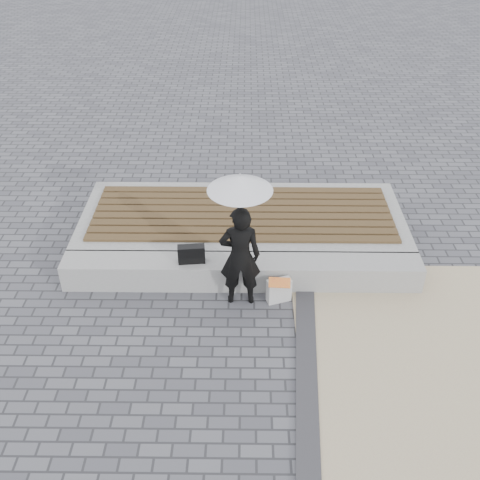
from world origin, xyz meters
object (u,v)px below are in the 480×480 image
Objects in this scene: seating_ledge at (242,272)px; woman at (240,256)px; parasol at (240,183)px; canvas_tote at (279,290)px; handbag at (191,254)px.

woman is (-0.02, -0.37, 0.54)m from seating_ledge.
parasol reaches higher than canvas_tote.
woman is at bearing -93.06° from seating_ledge.
canvas_tote is (0.53, 0.00, -1.65)m from parasol.
woman is 1.08m from parasol.
handbag is at bearing -28.46° from woman.
seating_ledge is 13.52× the size of handbag.
seating_ledge is at bearing 125.37° from canvas_tote.
canvas_tote is (0.51, -0.37, -0.03)m from seating_ledge.
woman reaches higher than handbag.
woman is 4.01× the size of handbag.
canvas_tote is at bearing 177.95° from woman.
seating_ledge reaches higher than canvas_tote.
handbag is (-0.67, 0.33, -1.30)m from parasol.
parasol reaches higher than handbag.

